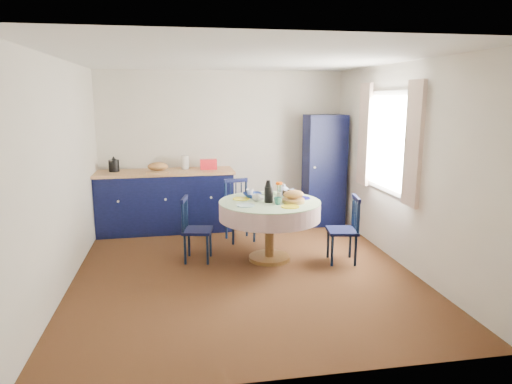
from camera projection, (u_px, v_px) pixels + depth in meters
floor at (243, 270)px, 5.60m from camera, size 4.50×4.50×0.00m
ceiling at (242, 59)px, 5.09m from camera, size 4.50×4.50×0.00m
wall_back at (223, 148)px, 7.51m from camera, size 4.00×0.02×2.50m
wall_left at (63, 174)px, 5.01m from camera, size 0.02×4.50×2.50m
wall_right at (401, 165)px, 5.68m from camera, size 0.02×4.50×2.50m
window at (388, 141)px, 5.90m from camera, size 0.10×1.74×1.45m
kitchen_counter at (166, 200)px, 7.17m from camera, size 2.16×0.72×1.20m
pantry_cabinet at (324, 170)px, 7.47m from camera, size 0.63×0.47×1.80m
dining_table at (270, 210)px, 5.82m from camera, size 1.29×1.29×1.06m
chair_left at (195, 229)px, 5.84m from camera, size 0.42×0.44×0.84m
chair_far at (239, 210)px, 6.71m from camera, size 0.47×0.46×0.90m
chair_right at (345, 229)px, 5.79m from camera, size 0.42×0.44×0.86m
mug_a at (256, 198)px, 5.79m from camera, size 0.11×0.11×0.09m
mug_b at (278, 201)px, 5.60m from camera, size 0.10×0.10×0.09m
mug_c at (287, 194)px, 6.00m from camera, size 0.12×0.12×0.10m
mug_d at (250, 193)px, 6.08m from camera, size 0.10×0.10×0.10m
cobalt_bowl at (252, 195)px, 6.00m from camera, size 0.25×0.25×0.06m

